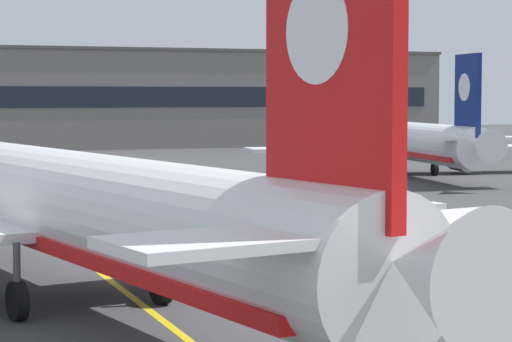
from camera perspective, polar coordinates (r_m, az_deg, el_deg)
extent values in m
cube|color=yellow|center=(56.18, -11.03, -3.44)|extent=(0.98, 180.00, 0.01)
cylinder|color=white|center=(37.65, -10.10, -1.78)|extent=(10.80, 36.04, 3.80)
cone|color=white|center=(20.94, 9.82, -5.38)|extent=(3.34, 3.31, 2.85)
cube|color=red|center=(37.78, -10.08, -3.36)|extent=(10.16, 33.21, 0.44)
cube|color=white|center=(38.31, -10.42, -2.97)|extent=(32.32, 11.00, 0.36)
cylinder|color=gray|center=(40.23, -1.59, -4.31)|extent=(2.96, 3.98, 2.30)
cylinder|color=black|center=(41.82, -2.86, -3.99)|extent=(1.95, 0.56, 1.95)
cube|color=red|center=(23.48, 4.10, 5.86)|extent=(1.34, 4.78, 7.20)
cylinder|color=white|center=(23.76, 3.69, 7.58)|extent=(0.90, 2.44, 2.40)
cube|color=white|center=(23.18, 4.92, -3.27)|extent=(11.34, 4.91, 0.24)
cylinder|color=#4C4C51|center=(35.13, -12.83, -5.08)|extent=(0.24, 0.24, 1.60)
cylinder|color=black|center=(35.33, -12.80, -6.88)|extent=(0.65, 1.35, 1.30)
cylinder|color=#4C4C51|center=(37.10, -5.18, -4.51)|extent=(0.24, 0.24, 1.60)
cylinder|color=black|center=(37.29, -5.17, -6.22)|extent=(0.65, 1.35, 1.30)
cylinder|color=white|center=(98.05, 8.00, 1.66)|extent=(7.94, 32.86, 3.45)
cone|color=white|center=(114.64, 4.96, 2.04)|extent=(3.57, 2.79, 3.28)
cone|color=white|center=(81.75, 12.28, 1.38)|extent=(2.92, 2.88, 2.59)
cube|color=red|center=(98.09, 7.99, 1.11)|extent=(7.51, 30.26, 0.40)
cube|color=black|center=(112.98, 5.22, 2.31)|extent=(2.70, 1.35, 0.54)
cube|color=white|center=(98.60, 7.88, 1.22)|extent=(29.39, 8.34, 0.33)
cylinder|color=gray|center=(96.00, 4.90, 0.51)|extent=(2.52, 3.53, 2.09)
cylinder|color=black|center=(97.60, 4.61, 0.57)|extent=(1.78, 0.41, 1.78)
cylinder|color=gray|center=(99.90, 11.09, 0.59)|extent=(2.52, 3.53, 2.09)
cylinder|color=black|center=(101.44, 10.71, 0.65)|extent=(1.78, 0.41, 1.78)
cube|color=navy|center=(84.65, 11.40, 4.03)|extent=(0.96, 4.37, 6.54)
cylinder|color=white|center=(84.90, 11.33, 4.48)|extent=(0.70, 2.21, 2.18)
cube|color=white|center=(84.22, 11.51, 1.75)|extent=(10.25, 3.90, 0.22)
cylinder|color=#4C4C51|center=(110.57, 5.62, 1.00)|extent=(0.22, 0.22, 1.45)
cylinder|color=black|center=(110.63, 5.62, 0.52)|extent=(0.47, 0.86, 0.82)
cylinder|color=#4C4C51|center=(95.62, 7.04, 0.67)|extent=(0.22, 0.22, 1.45)
cylinder|color=black|center=(95.69, 7.03, 0.06)|extent=(0.52, 1.22, 1.18)
cylinder|color=#4C4C51|center=(97.29, 9.66, 0.70)|extent=(0.22, 0.22, 1.45)
cylinder|color=black|center=(97.35, 9.65, 0.10)|extent=(0.52, 1.22, 1.18)
cone|color=orange|center=(53.00, -11.98, -3.62)|extent=(0.36, 0.36, 0.55)
cylinder|color=white|center=(53.00, -11.98, -3.59)|extent=(0.23, 0.23, 0.07)
cube|color=orange|center=(53.03, -11.97, -3.89)|extent=(0.44, 0.44, 0.03)
cube|color=black|center=(139.66, -13.60, 3.92)|extent=(123.29, 0.12, 2.80)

